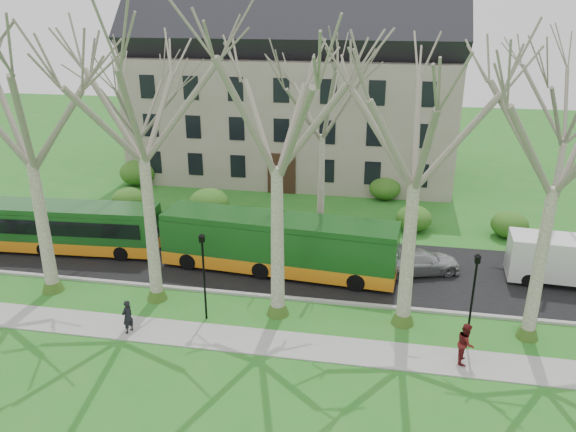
# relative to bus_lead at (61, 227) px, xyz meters

# --- Properties ---
(ground) EXTENTS (120.00, 120.00, 0.00)m
(ground) POSITION_rel_bus_lead_xyz_m (17.00, -5.00, -1.53)
(ground) COLOR #237020
(ground) RESTS_ON ground
(sidewalk) EXTENTS (70.00, 2.00, 0.06)m
(sidewalk) POSITION_rel_bus_lead_xyz_m (17.00, -7.50, -1.50)
(sidewalk) COLOR gray
(sidewalk) RESTS_ON ground
(road) EXTENTS (80.00, 8.00, 0.06)m
(road) POSITION_rel_bus_lead_xyz_m (17.00, 0.50, -1.50)
(road) COLOR black
(road) RESTS_ON ground
(curb) EXTENTS (80.00, 0.25, 0.14)m
(curb) POSITION_rel_bus_lead_xyz_m (17.00, -3.50, -1.46)
(curb) COLOR #A5A39E
(curb) RESTS_ON ground
(building) EXTENTS (26.50, 12.20, 16.00)m
(building) POSITION_rel_bus_lead_xyz_m (11.00, 19.00, 6.54)
(building) COLOR gray
(building) RESTS_ON ground
(tree_row_verge) EXTENTS (49.00, 7.00, 14.00)m
(tree_row_verge) POSITION_rel_bus_lead_xyz_m (17.00, -4.70, 5.47)
(tree_row_verge) COLOR gray
(tree_row_verge) RESTS_ON ground
(tree_row_far) EXTENTS (33.00, 7.00, 12.00)m
(tree_row_far) POSITION_rel_bus_lead_xyz_m (15.67, 6.00, 4.47)
(tree_row_far) COLOR gray
(tree_row_far) RESTS_ON ground
(lamp_row) EXTENTS (36.22, 0.22, 4.30)m
(lamp_row) POSITION_rel_bus_lead_xyz_m (17.00, -6.00, 1.04)
(lamp_row) COLOR black
(lamp_row) RESTS_ON ground
(hedges) EXTENTS (30.60, 8.60, 2.00)m
(hedges) POSITION_rel_bus_lead_xyz_m (12.34, 9.00, -0.53)
(hedges) COLOR #285F1B
(hedges) RESTS_ON ground
(bus_lead) EXTENTS (11.91, 3.20, 2.94)m
(bus_lead) POSITION_rel_bus_lead_xyz_m (0.00, 0.00, 0.00)
(bus_lead) COLOR #154917
(bus_lead) RESTS_ON road
(bus_follow) EXTENTS (13.16, 3.80, 3.24)m
(bus_follow) POSITION_rel_bus_lead_xyz_m (13.42, -0.45, 0.15)
(bus_follow) COLOR #154917
(bus_follow) RESTS_ON road
(sedan) EXTENTS (4.99, 3.25, 1.34)m
(sedan) POSITION_rel_bus_lead_xyz_m (21.10, 0.67, -0.80)
(sedan) COLOR #9F9FA4
(sedan) RESTS_ON road
(van_a) EXTENTS (5.93, 2.51, 2.53)m
(van_a) POSITION_rel_bus_lead_xyz_m (28.70, 0.84, -0.21)
(van_a) COLOR silver
(van_a) RESTS_ON road
(pedestrian_a) EXTENTS (0.57, 0.68, 1.61)m
(pedestrian_a) POSITION_rel_bus_lead_xyz_m (7.92, -7.85, -0.67)
(pedestrian_a) COLOR black
(pedestrian_a) RESTS_ON sidewalk
(pedestrian_b) EXTENTS (0.76, 0.94, 1.80)m
(pedestrian_b) POSITION_rel_bus_lead_xyz_m (22.73, -7.43, -0.57)
(pedestrian_b) COLOR #5B1416
(pedestrian_b) RESTS_ON sidewalk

